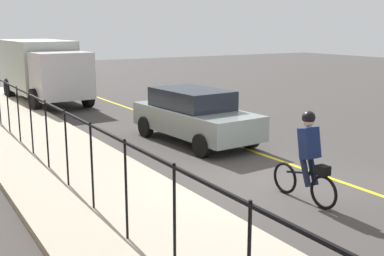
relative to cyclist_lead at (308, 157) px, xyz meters
The scene contains 7 objects.
ground_plane 1.56m from the cyclist_lead, ahead, with size 80.00×80.00×0.00m, color #413D3B.
lane_line_centre 2.21m from the cyclist_lead, 51.10° to the right, with size 36.00×0.12×0.01m, color yellow.
sidewalk 3.75m from the cyclist_lead, 69.71° to the left, with size 40.00×3.20×0.15m, color #B4AC97.
iron_fence 4.47m from the cyclist_lead, 59.36° to the left, with size 19.80×0.04×1.60m.
cyclist_lead is the anchor object (origin of this frame).
parked_sedan_rear 5.52m from the cyclist_lead, ahead, with size 4.51×2.16×1.58m.
box_truck_background 15.77m from the cyclist_lead, ahead, with size 6.79×2.73×2.78m.
Camera 1 is at (-7.79, 6.58, 3.40)m, focal length 44.95 mm.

